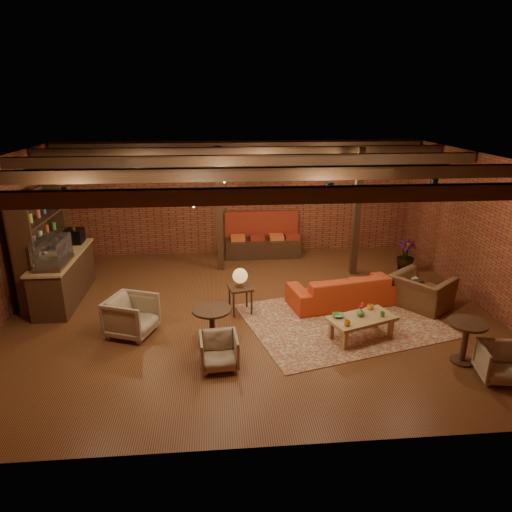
{
  "coord_description": "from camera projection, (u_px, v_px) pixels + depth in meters",
  "views": [
    {
      "loc": [
        -0.64,
        -8.77,
        4.32
      ],
      "look_at": [
        0.13,
        0.2,
        1.18
      ],
      "focal_mm": 32.0,
      "sensor_mm": 36.0,
      "label": 1
    }
  ],
  "objects": [
    {
      "name": "floor",
      "position": [
        251.0,
        311.0,
        9.73
      ],
      "size": [
        10.0,
        10.0,
        0.0
      ],
      "primitive_type": "plane",
      "color": "#3E1B0F",
      "rests_on": "ground"
    },
    {
      "name": "ceiling",
      "position": [
        250.0,
        159.0,
        8.67
      ],
      "size": [
        10.0,
        8.0,
        0.02
      ],
      "primitive_type": "cube",
      "color": "black",
      "rests_on": "wall_back"
    },
    {
      "name": "wall_back",
      "position": [
        240.0,
        198.0,
        12.96
      ],
      "size": [
        10.0,
        0.02,
        3.2
      ],
      "primitive_type": "cube",
      "color": "maroon",
      "rests_on": "ground"
    },
    {
      "name": "wall_front",
      "position": [
        275.0,
        338.0,
        5.44
      ],
      "size": [
        10.0,
        0.02,
        3.2
      ],
      "primitive_type": "cube",
      "color": "maroon",
      "rests_on": "ground"
    },
    {
      "name": "wall_right",
      "position": [
        487.0,
        234.0,
        9.6
      ],
      "size": [
        0.02,
        8.0,
        3.2
      ],
      "primitive_type": "cube",
      "color": "maroon",
      "rests_on": "ground"
    },
    {
      "name": "ceiling_beams",
      "position": [
        250.0,
        166.0,
        8.71
      ],
      "size": [
        9.8,
        6.4,
        0.22
      ],
      "primitive_type": null,
      "color": "black",
      "rests_on": "ceiling"
    },
    {
      "name": "ceiling_pipe",
      "position": [
        245.0,
        166.0,
        10.29
      ],
      "size": [
        9.6,
        0.12,
        0.12
      ],
      "primitive_type": "cylinder",
      "rotation": [
        0.0,
        1.57,
        0.0
      ],
      "color": "black",
      "rests_on": "ceiling"
    },
    {
      "name": "post_left",
      "position": [
        219.0,
        210.0,
        11.6
      ],
      "size": [
        0.16,
        0.16,
        3.2
      ],
      "primitive_type": "cube",
      "color": "black",
      "rests_on": "ground"
    },
    {
      "name": "post_right",
      "position": [
        357.0,
        213.0,
        11.31
      ],
      "size": [
        0.16,
        0.16,
        3.2
      ],
      "primitive_type": "cube",
      "color": "black",
      "rests_on": "ground"
    },
    {
      "name": "service_counter",
      "position": [
        63.0,
        266.0,
        10.07
      ],
      "size": [
        0.8,
        2.5,
        1.6
      ],
      "primitive_type": null,
      "color": "black",
      "rests_on": "ground"
    },
    {
      "name": "plant_counter",
      "position": [
        67.0,
        245.0,
        10.13
      ],
      "size": [
        0.35,
        0.39,
        0.3
      ],
      "primitive_type": "imported",
      "color": "#337F33",
      "rests_on": "service_counter"
    },
    {
      "name": "shelving_hutch",
      "position": [
        43.0,
        248.0,
        10.0
      ],
      "size": [
        0.52,
        2.0,
        2.4
      ],
      "primitive_type": null,
      "color": "black",
      "rests_on": "ground"
    },
    {
      "name": "banquette",
      "position": [
        262.0,
        239.0,
        12.95
      ],
      "size": [
        2.1,
        0.7,
        1.0
      ],
      "primitive_type": null,
      "color": "maroon",
      "rests_on": "ground"
    },
    {
      "name": "service_sign",
      "position": [
        264.0,
        177.0,
        11.92
      ],
      "size": [
        0.86,
        0.06,
        0.3
      ],
      "primitive_type": "cube",
      "color": "#F05118",
      "rests_on": "ceiling"
    },
    {
      "name": "ceiling_spotlights",
      "position": [
        250.0,
        177.0,
        8.78
      ],
      "size": [
        6.4,
        4.4,
        0.28
      ],
      "primitive_type": null,
      "color": "black",
      "rests_on": "ceiling"
    },
    {
      "name": "rug",
      "position": [
        341.0,
        320.0,
        9.33
      ],
      "size": [
        4.35,
        3.73,
        0.01
      ],
      "primitive_type": "cube",
      "rotation": [
        0.0,
        0.0,
        0.26
      ],
      "color": "maroon",
      "rests_on": "floor"
    },
    {
      "name": "sofa",
      "position": [
        343.0,
        289.0,
        9.98
      ],
      "size": [
        2.51,
        1.37,
        0.69
      ],
      "primitive_type": "imported",
      "rotation": [
        0.0,
        0.0,
        3.34
      ],
      "color": "#B73819",
      "rests_on": "floor"
    },
    {
      "name": "coffee_table",
      "position": [
        361.0,
        319.0,
        8.54
      ],
      "size": [
        1.39,
        1.02,
        0.68
      ],
      "rotation": [
        0.0,
        0.0,
        0.36
      ],
      "color": "#9A7B48",
      "rests_on": "floor"
    },
    {
      "name": "side_table_lamp",
      "position": [
        240.0,
        279.0,
        9.45
      ],
      "size": [
        0.56,
        0.56,
        0.99
      ],
      "rotation": [
        0.0,
        0.0,
        0.2
      ],
      "color": "black",
      "rests_on": "floor"
    },
    {
      "name": "round_table_left",
      "position": [
        212.0,
        321.0,
        8.24
      ],
      "size": [
        0.71,
        0.71,
        0.74
      ],
      "color": "black",
      "rests_on": "floor"
    },
    {
      "name": "armchair_a",
      "position": [
        132.0,
        314.0,
        8.66
      ],
      "size": [
        1.01,
        1.04,
        0.84
      ],
      "primitive_type": "imported",
      "rotation": [
        0.0,
        0.0,
        1.21
      ],
      "color": "#BCAA92",
      "rests_on": "floor"
    },
    {
      "name": "armchair_b",
      "position": [
        219.0,
        350.0,
        7.64
      ],
      "size": [
        0.67,
        0.63,
        0.64
      ],
      "primitive_type": "imported",
      "rotation": [
        0.0,
        0.0,
        0.08
      ],
      "color": "#BCAA92",
      "rests_on": "floor"
    },
    {
      "name": "armchair_right",
      "position": [
        422.0,
        286.0,
        9.76
      ],
      "size": [
        1.27,
        1.34,
        0.99
      ],
      "primitive_type": "imported",
      "rotation": [
        0.0,
        0.0,
        2.22
      ],
      "color": "brown",
      "rests_on": "floor"
    },
    {
      "name": "side_table_book",
      "position": [
        409.0,
        279.0,
        10.16
      ],
      "size": [
        0.53,
        0.53,
        0.54
      ],
      "rotation": [
        0.0,
        0.0,
        0.16
      ],
      "color": "black",
      "rests_on": "floor"
    },
    {
      "name": "round_table_right",
      "position": [
        466.0,
        336.0,
        7.7
      ],
      "size": [
        0.65,
        0.65,
        0.76
      ],
      "color": "black",
      "rests_on": "floor"
    },
    {
      "name": "armchair_far",
      "position": [
        501.0,
        361.0,
        7.29
      ],
      "size": [
        0.73,
        0.7,
        0.65
      ],
      "primitive_type": "imported",
      "rotation": [
        0.0,
        0.0,
        -0.19
      ],
      "color": "#BCAA92",
      "rests_on": "floor"
    },
    {
      "name": "plant_tall",
      "position": [
        409.0,
        225.0,
        11.66
      ],
      "size": [
        1.43,
        1.43,
        2.45
      ],
      "primitive_type": "imported",
      "rotation": [
        0.0,
        0.0,
        -0.04
      ],
      "color": "#4C7F4C",
      "rests_on": "floor"
    }
  ]
}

